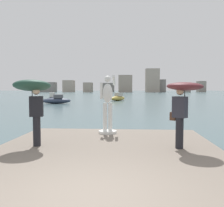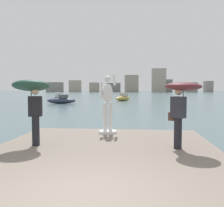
{
  "view_description": "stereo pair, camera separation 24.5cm",
  "coord_description": "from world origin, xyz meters",
  "px_view_note": "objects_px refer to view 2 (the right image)",
  "views": [
    {
      "loc": [
        0.65,
        -3.78,
        2.11
      ],
      "look_at": [
        0.0,
        5.53,
        1.55
      ],
      "focal_mm": 40.54,
      "sensor_mm": 36.0,
      "label": 1
    },
    {
      "loc": [
        0.9,
        -3.76,
        2.11
      ],
      "look_at": [
        0.0,
        5.53,
        1.55
      ],
      "focal_mm": 40.54,
      "sensor_mm": 36.0,
      "label": 2
    }
  ],
  "objects_px": {
    "statue_white_figure": "(108,107)",
    "boat_far": "(57,98)",
    "onlooker_left": "(32,92)",
    "onlooker_right": "(182,96)",
    "boat_mid": "(62,100)",
    "boat_near": "(123,98)"
  },
  "relations": [
    {
      "from": "boat_near",
      "to": "onlooker_right",
      "type": "bearing_deg",
      "value": -84.42
    },
    {
      "from": "onlooker_left",
      "to": "boat_far",
      "type": "distance_m",
      "value": 37.6
    },
    {
      "from": "onlooker_left",
      "to": "onlooker_right",
      "type": "xyz_separation_m",
      "value": [
        4.34,
        -0.05,
        -0.09
      ]
    },
    {
      "from": "onlooker_right",
      "to": "boat_near",
      "type": "height_order",
      "value": "onlooker_right"
    },
    {
      "from": "statue_white_figure",
      "to": "boat_mid",
      "type": "height_order",
      "value": "statue_white_figure"
    },
    {
      "from": "onlooker_left",
      "to": "boat_mid",
      "type": "xyz_separation_m",
      "value": [
        -7.26,
        27.0,
        -1.52
      ]
    },
    {
      "from": "onlooker_left",
      "to": "boat_near",
      "type": "bearing_deg",
      "value": 88.64
    },
    {
      "from": "onlooker_right",
      "to": "boat_near",
      "type": "distance_m",
      "value": 36.0
    },
    {
      "from": "statue_white_figure",
      "to": "onlooker_left",
      "type": "xyz_separation_m",
      "value": [
        -2.01,
        -2.26,
        0.59
      ]
    },
    {
      "from": "onlooker_left",
      "to": "onlooker_right",
      "type": "bearing_deg",
      "value": -0.63
    },
    {
      "from": "statue_white_figure",
      "to": "boat_near",
      "type": "xyz_separation_m",
      "value": [
        -1.16,
        33.5,
        -0.89
      ]
    },
    {
      "from": "boat_near",
      "to": "boat_mid",
      "type": "distance_m",
      "value": 11.93
    },
    {
      "from": "onlooker_right",
      "to": "boat_near",
      "type": "xyz_separation_m",
      "value": [
        -3.49,
        35.8,
        -1.38
      ]
    },
    {
      "from": "onlooker_left",
      "to": "boat_mid",
      "type": "relative_size",
      "value": 0.49
    },
    {
      "from": "statue_white_figure",
      "to": "boat_mid",
      "type": "bearing_deg",
      "value": 110.53
    },
    {
      "from": "statue_white_figure",
      "to": "boat_far",
      "type": "relative_size",
      "value": 0.53
    },
    {
      "from": "statue_white_figure",
      "to": "boat_far",
      "type": "xyz_separation_m",
      "value": [
        -12.73,
        33.75,
        -0.92
      ]
    },
    {
      "from": "onlooker_right",
      "to": "statue_white_figure",
      "type": "bearing_deg",
      "value": 135.37
    },
    {
      "from": "onlooker_right",
      "to": "boat_far",
      "type": "bearing_deg",
      "value": 112.67
    },
    {
      "from": "onlooker_left",
      "to": "boat_near",
      "type": "relative_size",
      "value": 0.48
    },
    {
      "from": "onlooker_left",
      "to": "onlooker_right",
      "type": "height_order",
      "value": "onlooker_left"
    },
    {
      "from": "onlooker_right",
      "to": "boat_near",
      "type": "relative_size",
      "value": 0.45
    }
  ]
}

